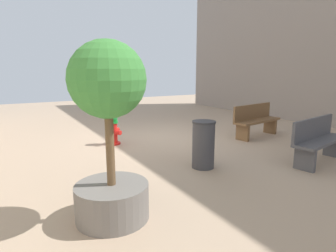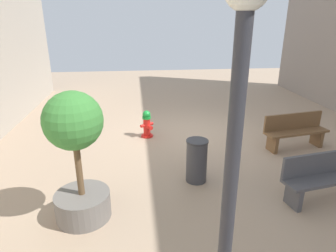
{
  "view_description": "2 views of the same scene",
  "coord_description": "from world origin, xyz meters",
  "px_view_note": "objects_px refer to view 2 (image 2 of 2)",
  "views": [
    {
      "loc": [
        3.85,
        7.11,
        1.94
      ],
      "look_at": [
        0.52,
        1.35,
        0.62
      ],
      "focal_mm": 30.0,
      "sensor_mm": 36.0,
      "label": 1
    },
    {
      "loc": [
        1.75,
        8.27,
        3.37
      ],
      "look_at": [
        0.98,
        1.37,
        0.79
      ],
      "focal_mm": 31.19,
      "sensor_mm": 36.0,
      "label": 2
    }
  ],
  "objects_px": {
    "planter_tree": "(77,151)",
    "street_lamp": "(234,141)",
    "fire_hydrant": "(147,124)",
    "bench_far": "(324,176)",
    "bench_near": "(295,130)",
    "trash_bin": "(197,161)"
  },
  "relations": [
    {
      "from": "bench_near",
      "to": "trash_bin",
      "type": "bearing_deg",
      "value": 25.36
    },
    {
      "from": "fire_hydrant",
      "to": "bench_far",
      "type": "height_order",
      "value": "bench_far"
    },
    {
      "from": "planter_tree",
      "to": "trash_bin",
      "type": "height_order",
      "value": "planter_tree"
    },
    {
      "from": "fire_hydrant",
      "to": "street_lamp",
      "type": "height_order",
      "value": "street_lamp"
    },
    {
      "from": "fire_hydrant",
      "to": "trash_bin",
      "type": "distance_m",
      "value": 2.82
    },
    {
      "from": "fire_hydrant",
      "to": "street_lamp",
      "type": "bearing_deg",
      "value": 95.44
    },
    {
      "from": "street_lamp",
      "to": "trash_bin",
      "type": "bearing_deg",
      "value": -96.97
    },
    {
      "from": "fire_hydrant",
      "to": "trash_bin",
      "type": "xyz_separation_m",
      "value": [
        -0.95,
        2.65,
        0.07
      ]
    },
    {
      "from": "trash_bin",
      "to": "bench_far",
      "type": "bearing_deg",
      "value": 157.55
    },
    {
      "from": "planter_tree",
      "to": "street_lamp",
      "type": "height_order",
      "value": "street_lamp"
    },
    {
      "from": "street_lamp",
      "to": "trash_bin",
      "type": "relative_size",
      "value": 3.93
    },
    {
      "from": "bench_near",
      "to": "trash_bin",
      "type": "xyz_separation_m",
      "value": [
        3.01,
        1.43,
        -0.02
      ]
    },
    {
      "from": "fire_hydrant",
      "to": "bench_far",
      "type": "distance_m",
      "value": 4.86
    },
    {
      "from": "bench_near",
      "to": "bench_far",
      "type": "bearing_deg",
      "value": 73.64
    },
    {
      "from": "fire_hydrant",
      "to": "planter_tree",
      "type": "xyz_separation_m",
      "value": [
        1.3,
        3.65,
        0.89
      ]
    },
    {
      "from": "bench_near",
      "to": "street_lamp",
      "type": "height_order",
      "value": "street_lamp"
    },
    {
      "from": "bench_far",
      "to": "fire_hydrant",
      "type": "bearing_deg",
      "value": -47.83
    },
    {
      "from": "fire_hydrant",
      "to": "bench_far",
      "type": "relative_size",
      "value": 0.45
    },
    {
      "from": "planter_tree",
      "to": "street_lamp",
      "type": "relative_size",
      "value": 0.61
    },
    {
      "from": "fire_hydrant",
      "to": "street_lamp",
      "type": "relative_size",
      "value": 0.22
    },
    {
      "from": "bench_far",
      "to": "planter_tree",
      "type": "distance_m",
      "value": 4.63
    },
    {
      "from": "street_lamp",
      "to": "trash_bin",
      "type": "xyz_separation_m",
      "value": [
        -0.39,
        -3.23,
        -1.86
      ]
    }
  ]
}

